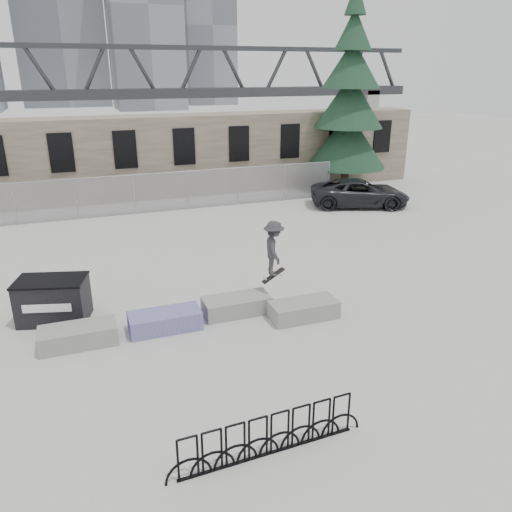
{
  "coord_description": "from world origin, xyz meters",
  "views": [
    {
      "loc": [
        -2.69,
        -12.67,
        6.91
      ],
      "look_at": [
        2.46,
        1.38,
        1.3
      ],
      "focal_mm": 35.0,
      "sensor_mm": 36.0,
      "label": 1
    }
  ],
  "objects": [
    {
      "name": "truss_bridge",
      "position": [
        10.0,
        55.0,
        4.13
      ],
      "size": [
        70.0,
        3.0,
        9.8
      ],
      "color": "#2D3033",
      "rests_on": "ground"
    },
    {
      "name": "planter_center_left",
      "position": [
        -0.79,
        -0.03,
        0.29
      ],
      "size": [
        2.0,
        0.9,
        0.53
      ],
      "color": "#3A3399",
      "rests_on": "ground"
    },
    {
      "name": "planter_far_left",
      "position": [
        -3.12,
        -0.08,
        0.29
      ],
      "size": [
        2.0,
        0.9,
        0.53
      ],
      "color": "gray",
      "rests_on": "ground"
    },
    {
      "name": "chainlink_fence",
      "position": [
        -0.0,
        12.5,
        1.04
      ],
      "size": [
        22.06,
        0.06,
        2.02
      ],
      "color": "gray",
      "rests_on": "ground"
    },
    {
      "name": "planter_center_right",
      "position": [
        1.41,
        0.21,
        0.29
      ],
      "size": [
        2.0,
        0.9,
        0.53
      ],
      "color": "gray",
      "rests_on": "ground"
    },
    {
      "name": "dumpster",
      "position": [
        -3.72,
        1.63,
        0.65
      ],
      "size": [
        2.2,
        1.67,
        1.29
      ],
      "rotation": [
        0.0,
        0.0,
        -0.27
      ],
      "color": "black",
      "rests_on": "ground"
    },
    {
      "name": "stone_wall",
      "position": [
        0.0,
        16.24,
        2.26
      ],
      "size": [
        36.0,
        2.58,
        4.5
      ],
      "color": "#6A614E",
      "rests_on": "ground"
    },
    {
      "name": "bike_rack",
      "position": [
        0.16,
        -5.61,
        0.44
      ],
      "size": [
        4.04,
        0.23,
        0.9
      ],
      "rotation": [
        0.0,
        0.0,
        0.04
      ],
      "color": "black",
      "rests_on": "ground"
    },
    {
      "name": "spruce_tree",
      "position": [
        12.78,
        13.78,
        4.92
      ],
      "size": [
        4.65,
        4.65,
        11.5
      ],
      "color": "#38281E",
      "rests_on": "ground"
    },
    {
      "name": "suv",
      "position": [
        11.51,
        9.94,
        0.72
      ],
      "size": [
        5.69,
        4.06,
        1.44
      ],
      "primitive_type": "imported",
      "rotation": [
        0.0,
        0.0,
        1.21
      ],
      "color": "black",
      "rests_on": "ground"
    },
    {
      "name": "planter_offset",
      "position": [
        3.18,
        -0.75,
        0.29
      ],
      "size": [
        2.0,
        0.9,
        0.53
      ],
      "color": "gray",
      "rests_on": "ground"
    },
    {
      "name": "ground",
      "position": [
        0.0,
        0.0,
        0.0
      ],
      "size": [
        120.0,
        120.0,
        0.0
      ],
      "primitive_type": "plane",
      "color": "#ABABA6",
      "rests_on": "ground"
    },
    {
      "name": "skateboarder",
      "position": [
        2.66,
        0.38,
        1.86
      ],
      "size": [
        0.83,
        1.2,
        1.92
      ],
      "rotation": [
        0.0,
        0.0,
        1.38
      ],
      "color": "#2F2F32",
      "rests_on": "ground"
    }
  ]
}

